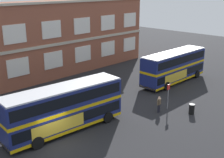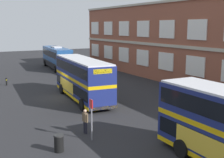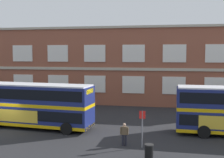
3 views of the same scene
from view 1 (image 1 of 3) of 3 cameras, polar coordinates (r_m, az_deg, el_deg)
ground_plane at (r=26.21m, az=-13.59°, el=-10.67°), size 120.00×120.00×0.00m
double_decker_near at (r=25.79m, az=-9.32°, el=-5.57°), size 11.19×3.62×4.07m
double_decker_middle at (r=39.18m, az=12.03°, el=2.44°), size 11.04×3.01×4.07m
waiting_passenger at (r=29.83m, az=9.16°, el=-4.78°), size 0.64×0.28×1.70m
bus_stand_flag at (r=30.54m, az=10.91°, el=-2.92°), size 0.44×0.10×2.70m
station_litter_bin at (r=30.34m, az=15.29°, el=-5.66°), size 0.60×0.60×1.03m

